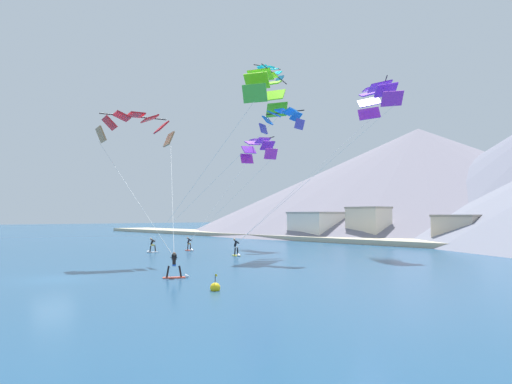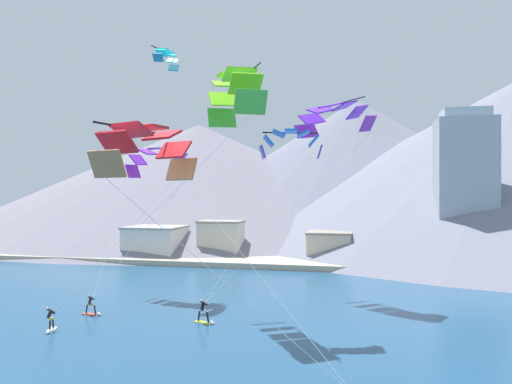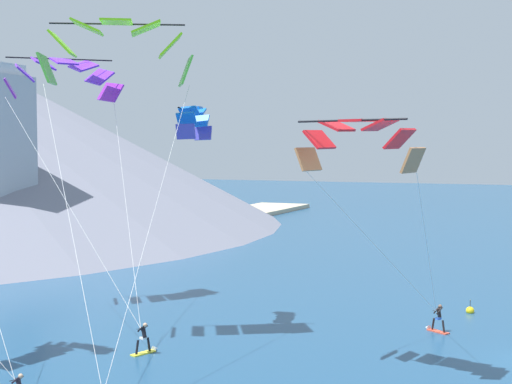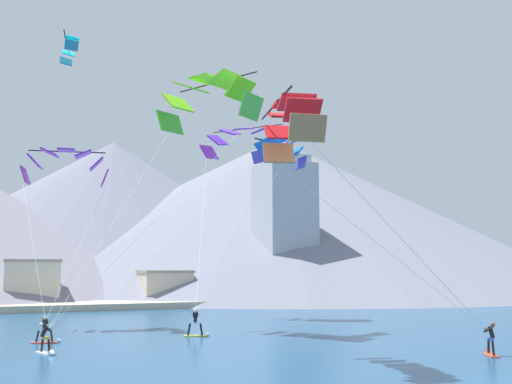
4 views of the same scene
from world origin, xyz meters
name	(u,v)px [view 4 (image 4 of 4)]	position (x,y,z in m)	size (l,w,h in m)	color
kitesurfer_near_lead	(490,345)	(4.42, 6.31, 0.52)	(1.22, 1.70, 1.76)	#E54C33
kitesurfer_near_trail	(49,335)	(-15.89, 20.37, 0.45)	(1.78, 0.69, 1.65)	#E54C33
kitesurfer_mid_center	(47,345)	(-16.29, 15.68, 0.48)	(1.00, 1.77, 1.68)	white
kitesurfer_far_left	(198,327)	(-6.74, 19.97, 0.57)	(1.78, 0.94, 1.82)	yellow
parafoil_kite_near_lead	(291,122)	(-5.77, 8.42, 11.63)	(11.42, 6.52, 11.29)	#AD6F42
parafoil_kite_near_trail	(66,163)	(-14.56, 29.45, 12.50)	(6.59, 10.30, 12.36)	#B42BBE
parafoil_kite_mid_center	(208,96)	(-5.37, 22.63, 17.05)	(14.10, 10.90, 17.17)	green
parafoil_kite_far_left	(245,139)	(1.51, 31.97, 16.39)	(12.28, 15.26, 16.33)	purple
parafoil_kite_distant_high_outer	(279,149)	(-0.61, 20.37, 13.00)	(4.50, 2.36, 2.06)	#4843B8
parafoil_kite_distant_low_drift	(70,47)	(-14.50, 31.35, 22.60)	(1.36, 4.62, 1.62)	teal
shoreline_strip	(174,303)	(0.00, 49.87, 0.35)	(180.00, 10.00, 0.70)	#BCAD8E
shore_building_harbour_front	(32,283)	(-15.62, 53.21, 2.70)	(6.05, 4.49, 5.38)	beige
shore_building_quay_east	(356,276)	(28.38, 54.50, 3.27)	(5.89, 5.44, 6.51)	#A89E8E
shore_building_quay_west	(164,287)	(-0.41, 53.10, 2.08)	(5.92, 5.98, 4.13)	beige
shore_building_old_town	(297,287)	(16.95, 51.33, 1.99)	(9.64, 6.36, 3.95)	silver
highrise_tower	(285,229)	(16.59, 53.98, 9.74)	(7.00, 7.00, 19.90)	#A8ADB7
mountain_peak_central_summit	(111,215)	(1.77, 107.10, 15.72)	(99.48, 99.48, 31.45)	slate
mountain_peak_east_shoulder	(277,213)	(35.42, 95.46, 16.37)	(123.65, 123.65, 32.74)	slate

